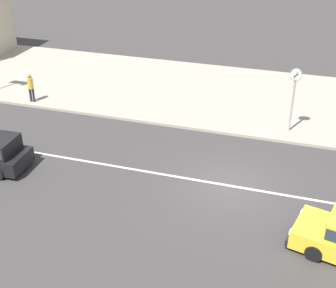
{
  "coord_description": "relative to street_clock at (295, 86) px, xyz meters",
  "views": [
    {
      "loc": [
        2.49,
        -16.78,
        11.33
      ],
      "look_at": [
        -3.21,
        1.37,
        0.8
      ],
      "focal_mm": 50.0,
      "sensor_mm": 36.0,
      "label": 1
    }
  ],
  "objects": [
    {
      "name": "ground_plane",
      "position": [
        -2.0,
        -5.77,
        -2.62
      ],
      "size": [
        160.0,
        160.0,
        0.0
      ],
      "primitive_type": "plane",
      "color": "#383535"
    },
    {
      "name": "lane_centre_stripe",
      "position": [
        -2.0,
        -5.77,
        -2.61
      ],
      "size": [
        50.4,
        0.14,
        0.01
      ],
      "primitive_type": "cube",
      "color": "silver",
      "rests_on": "ground"
    },
    {
      "name": "kerb_strip",
      "position": [
        -2.0,
        3.81,
        -2.54
      ],
      "size": [
        68.0,
        10.0,
        0.15
      ],
      "primitive_type": "cube",
      "color": "#9E9384",
      "rests_on": "ground"
    },
    {
      "name": "street_clock",
      "position": [
        0.0,
        0.0,
        0.0
      ],
      "size": [
        0.59,
        0.22,
        3.37
      ],
      "color": "#9E9EA3",
      "rests_on": "kerb_strip"
    },
    {
      "name": "pedestrian_by_shop",
      "position": [
        -14.75,
        -0.7,
        -1.48
      ],
      "size": [
        0.34,
        0.34,
        1.69
      ],
      "color": "#232838",
      "rests_on": "kerb_strip"
    }
  ]
}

